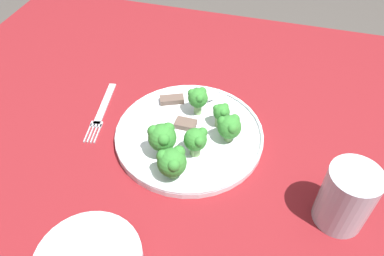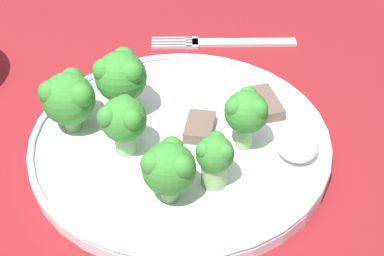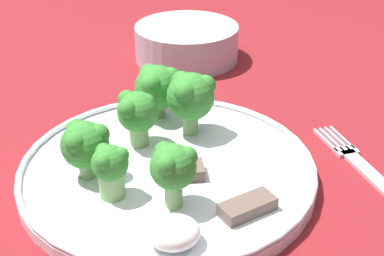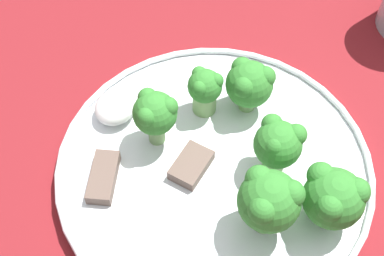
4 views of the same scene
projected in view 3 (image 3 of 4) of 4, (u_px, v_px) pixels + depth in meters
name	position (u px, v px, depth m)	size (l,w,h in m)	color
table	(141.00, 190.00, 0.64)	(1.30, 1.17, 0.72)	maroon
dinner_plate	(168.00, 169.00, 0.52)	(0.29, 0.29, 0.02)	white
fork	(368.00, 172.00, 0.53)	(0.05, 0.18, 0.00)	#B2B2B7
cream_bowl	(187.00, 43.00, 0.78)	(0.15, 0.15, 0.05)	#B7BCC6
broccoli_floret_near_rim_left	(134.00, 113.00, 0.54)	(0.04, 0.04, 0.06)	#7FA866
broccoli_floret_center_left	(110.00, 167.00, 0.46)	(0.03, 0.03, 0.05)	#7FA866
broccoli_floret_back_left	(173.00, 167.00, 0.45)	(0.04, 0.04, 0.06)	#7FA866
broccoli_floret_front_left	(157.00, 86.00, 0.59)	(0.05, 0.05, 0.06)	#7FA866
broccoli_floret_center_back	(191.00, 96.00, 0.55)	(0.05, 0.05, 0.07)	#7FA866
broccoli_floret_mid_cluster	(85.00, 144.00, 0.49)	(0.05, 0.04, 0.06)	#7FA866
meat_slice_front_slice	(182.00, 171.00, 0.50)	(0.04, 0.03, 0.01)	brown
meat_slice_middle_slice	(247.00, 207.00, 0.45)	(0.05, 0.04, 0.01)	brown
sauce_dollop	(174.00, 232.00, 0.42)	(0.04, 0.04, 0.02)	white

